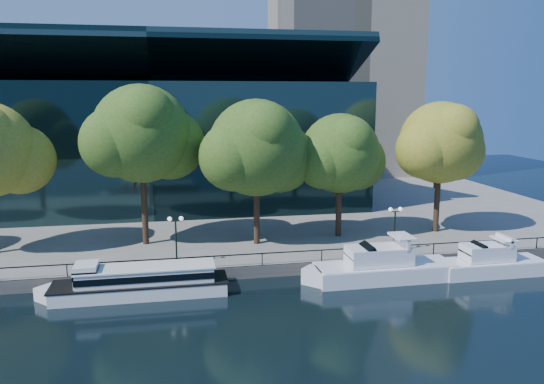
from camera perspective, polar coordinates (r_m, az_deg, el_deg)
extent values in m
plane|color=black|center=(40.11, -7.44, -10.97)|extent=(160.00, 160.00, 0.00)
cube|color=slate|center=(75.17, -9.16, -0.50)|extent=(90.00, 67.00, 1.00)
cube|color=#47443F|center=(42.79, -7.71, -8.87)|extent=(90.00, 0.25, 1.00)
cube|color=black|center=(42.53, -7.77, -6.94)|extent=(88.20, 0.08, 0.08)
cube|color=black|center=(42.68, -7.75, -7.58)|extent=(0.07, 0.07, 0.90)
cube|color=black|center=(69.65, -12.52, 4.76)|extent=(50.00, 24.00, 16.00)
cube|color=black|center=(65.41, -12.94, 12.73)|extent=(50.00, 17.14, 7.86)
cube|color=white|center=(40.83, -13.93, -10.07)|extent=(12.49, 3.03, 0.98)
cube|color=black|center=(40.66, -13.96, -9.40)|extent=(12.74, 3.09, 0.11)
cube|color=white|center=(41.69, -22.67, -10.16)|extent=(2.51, 2.51, 0.98)
cube|color=white|center=(40.45, -13.36, -8.63)|extent=(9.74, 2.49, 1.07)
cube|color=black|center=(40.43, -13.36, -8.57)|extent=(9.87, 2.55, 0.49)
cube|color=white|center=(40.27, -13.40, -7.85)|extent=(9.99, 2.61, 0.09)
cube|color=white|center=(40.80, -19.33, -8.39)|extent=(1.61, 2.12, 1.61)
cube|color=black|center=(40.74, -19.35, -8.15)|extent=(1.65, 2.18, 0.62)
cube|color=white|center=(43.64, 12.04, -8.43)|extent=(11.20, 3.20, 1.28)
cube|color=white|center=(41.85, 4.86, -9.06)|extent=(2.45, 2.45, 1.28)
cube|color=white|center=(43.44, 12.08, -7.60)|extent=(10.98, 3.14, 0.09)
cube|color=white|center=(42.99, 11.42, -6.68)|extent=(5.04, 2.40, 1.39)
cube|color=black|center=(42.45, 9.59, -6.69)|extent=(2.21, 2.30, 1.75)
cube|color=white|center=(43.45, 13.81, -5.20)|extent=(0.27, 2.50, 0.85)
cube|color=white|center=(43.34, 13.83, -4.66)|extent=(1.49, 2.50, 0.16)
cube|color=white|center=(47.55, 22.46, -7.50)|extent=(8.83, 2.75, 1.18)
cube|color=white|center=(45.33, 17.74, -8.06)|extent=(2.16, 2.16, 1.18)
cube|color=white|center=(47.38, 22.51, -6.79)|extent=(8.65, 2.69, 0.08)
cube|color=white|center=(46.94, 22.12, -6.01)|extent=(3.97, 2.06, 1.28)
cube|color=black|center=(46.31, 20.93, -6.02)|extent=(1.79, 1.98, 1.48)
cube|color=white|center=(47.52, 23.72, -4.77)|extent=(0.25, 2.14, 0.78)
cube|color=white|center=(47.50, 23.73, -4.65)|extent=(1.37, 2.14, 0.15)
sphere|color=olive|center=(51.46, -25.52, 3.17)|extent=(6.11, 6.11, 6.11)
cylinder|color=black|center=(49.69, -13.58, -0.91)|extent=(0.56, 0.56, 8.12)
cylinder|color=black|center=(49.35, -13.15, 2.79)|extent=(1.26, 1.93, 4.05)
cylinder|color=black|center=(48.94, -14.21, 2.34)|extent=(1.16, 1.32, 3.63)
sphere|color=#2E4E18|center=(48.89, -13.88, 6.11)|extent=(8.80, 8.80, 8.80)
sphere|color=#2E4E18|center=(50.23, -10.99, 5.07)|extent=(6.60, 6.60, 6.60)
sphere|color=#2E4E18|center=(48.23, -16.52, 5.15)|extent=(6.16, 6.16, 6.16)
sphere|color=#2E4E18|center=(47.03, -13.53, 7.85)|extent=(5.28, 5.28, 5.28)
cylinder|color=black|center=(48.53, -1.66, -1.50)|extent=(0.56, 0.56, 7.10)
cylinder|color=black|center=(48.31, -1.13, 1.82)|extent=(1.15, 1.73, 3.56)
cylinder|color=black|center=(47.72, -2.10, 1.40)|extent=(1.05, 1.19, 3.18)
sphere|color=#2E4E18|center=(47.72, -1.70, 4.78)|extent=(8.73, 8.73, 8.73)
sphere|color=#2E4E18|center=(49.54, 0.81, 3.72)|extent=(6.55, 6.55, 6.55)
sphere|color=#2E4E18|center=(46.63, -4.18, 3.81)|extent=(6.11, 6.11, 6.11)
sphere|color=#2E4E18|center=(45.94, -0.82, 6.47)|extent=(5.24, 5.24, 5.24)
cylinder|color=black|center=(51.60, 7.20, -1.22)|extent=(0.56, 0.56, 6.47)
cylinder|color=black|center=(51.50, 7.73, 1.62)|extent=(1.08, 1.60, 3.25)
cylinder|color=black|center=(50.79, 6.94, 1.25)|extent=(0.99, 1.11, 2.90)
sphere|color=#2E4E18|center=(50.85, 7.33, 4.14)|extent=(7.58, 7.58, 7.58)
sphere|color=#2E4E18|center=(52.71, 9.08, 3.28)|extent=(5.68, 5.68, 5.68)
sphere|color=#2E4E18|center=(49.64, 5.50, 3.37)|extent=(5.30, 5.30, 5.30)
sphere|color=#2E4E18|center=(49.42, 8.33, 5.48)|extent=(4.55, 4.55, 4.55)
cylinder|color=black|center=(55.42, 17.35, -0.44)|extent=(0.56, 0.56, 7.16)
cylinder|color=black|center=(55.39, 17.87, 2.47)|extent=(1.15, 1.74, 3.59)
cylinder|color=black|center=(54.56, 17.27, 2.12)|extent=(1.06, 1.20, 3.21)
sphere|color=olive|center=(54.70, 17.65, 5.09)|extent=(8.03, 8.03, 8.03)
sphere|color=olive|center=(56.92, 18.99, 4.19)|extent=(6.02, 6.02, 6.02)
sphere|color=olive|center=(53.12, 16.12, 4.37)|extent=(5.62, 5.62, 5.62)
sphere|color=olive|center=(53.40, 18.94, 6.41)|extent=(4.82, 4.82, 4.82)
cylinder|color=black|center=(43.44, -10.26, -5.47)|extent=(0.14, 0.14, 3.60)
cube|color=black|center=(42.97, -10.34, -3.10)|extent=(0.90, 0.06, 0.06)
sphere|color=white|center=(42.93, -10.95, -2.86)|extent=(0.36, 0.36, 0.36)
sphere|color=white|center=(42.93, -9.75, -2.82)|extent=(0.36, 0.36, 0.36)
cylinder|color=black|center=(47.35, 13.03, -4.25)|extent=(0.14, 0.14, 3.60)
cube|color=black|center=(46.93, 13.12, -2.06)|extent=(0.90, 0.06, 0.06)
sphere|color=white|center=(46.70, 12.63, -1.85)|extent=(0.36, 0.36, 0.36)
sphere|color=white|center=(47.07, 13.63, -1.80)|extent=(0.36, 0.36, 0.36)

